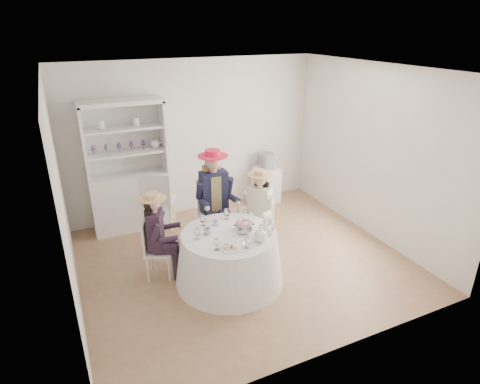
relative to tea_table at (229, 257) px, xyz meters
name	(u,v)px	position (x,y,z in m)	size (l,w,h in m)	color
ground	(243,260)	(0.37, 0.37, -0.36)	(4.50, 4.50, 0.00)	#8B6545
ceiling	(243,69)	(0.37, 0.37, 2.34)	(4.50, 4.50, 0.00)	white
wall_back	(195,138)	(0.37, 2.37, 0.99)	(4.50, 4.50, 0.00)	silver
wall_front	(335,242)	(0.37, -1.63, 0.99)	(4.50, 4.50, 0.00)	silver
wall_left	(62,203)	(-1.88, 0.37, 0.99)	(4.50, 4.50, 0.00)	silver
wall_right	(374,153)	(2.62, 0.37, 0.99)	(4.50, 4.50, 0.00)	silver
tea_table	(229,257)	(0.00, 0.00, 0.00)	(1.44, 1.44, 0.72)	white
hutch	(130,185)	(-0.86, 2.14, 0.41)	(1.35, 0.68, 2.15)	silver
side_table	(266,185)	(1.69, 2.12, -0.01)	(0.44, 0.44, 0.68)	silver
hatbox	(266,161)	(1.69, 2.12, 0.47)	(0.28, 0.28, 0.28)	black
guest_left	(157,231)	(-0.82, 0.48, 0.35)	(0.52, 0.47, 1.24)	silver
guest_mid	(214,194)	(0.17, 0.94, 0.52)	(0.56, 0.59, 1.55)	silver
guest_right	(259,206)	(0.74, 0.59, 0.36)	(0.55, 0.53, 1.27)	silver
spare_chair	(160,199)	(-0.43, 1.86, 0.18)	(0.55, 0.55, 0.99)	silver
teacup_a	(207,232)	(-0.25, 0.11, 0.40)	(0.09, 0.09, 0.07)	white
teacup_b	(216,223)	(-0.07, 0.28, 0.39)	(0.07, 0.07, 0.06)	white
teacup_c	(246,225)	(0.28, 0.07, 0.39)	(0.09, 0.09, 0.07)	white
flower_bowl	(245,231)	(0.20, -0.06, 0.39)	(0.21, 0.21, 0.05)	white
flower_arrangement	(245,223)	(0.23, 0.01, 0.45)	(0.20, 0.19, 0.07)	pink
table_teapot	(261,236)	(0.28, -0.34, 0.43)	(0.23, 0.16, 0.17)	white
sandwich_plate	(231,247)	(-0.12, -0.34, 0.38)	(0.29, 0.29, 0.06)	white
cupcake_stand	(268,227)	(0.47, -0.18, 0.43)	(0.21, 0.21, 0.20)	white
stemware_set	(229,228)	(0.00, 0.00, 0.44)	(0.89, 0.89, 0.15)	white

